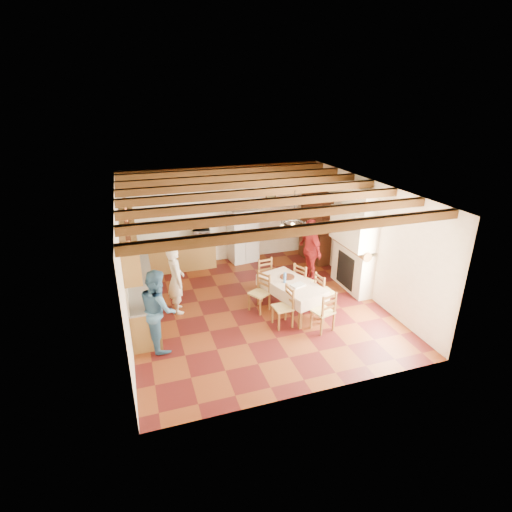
# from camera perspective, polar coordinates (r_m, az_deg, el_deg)

# --- Properties ---
(floor) EXTENTS (6.00, 6.50, 0.02)m
(floor) POSITION_cam_1_polar(r_m,az_deg,el_deg) (10.09, -0.01, -7.32)
(floor) COLOR #461111
(floor) RESTS_ON ground
(ceiling) EXTENTS (6.00, 6.50, 0.02)m
(ceiling) POSITION_cam_1_polar(r_m,az_deg,el_deg) (8.98, -0.01, 9.66)
(ceiling) COLOR white
(ceiling) RESTS_ON ground
(wall_back) EXTENTS (6.00, 0.02, 3.00)m
(wall_back) POSITION_cam_1_polar(r_m,az_deg,el_deg) (12.40, -4.74, 5.98)
(wall_back) COLOR beige
(wall_back) RESTS_ON ground
(wall_front) EXTENTS (6.00, 0.02, 3.00)m
(wall_front) POSITION_cam_1_polar(r_m,az_deg,el_deg) (6.73, 8.80, -9.16)
(wall_front) COLOR beige
(wall_front) RESTS_ON ground
(wall_left) EXTENTS (0.02, 6.50, 3.00)m
(wall_left) POSITION_cam_1_polar(r_m,az_deg,el_deg) (9.03, -18.48, -1.57)
(wall_left) COLOR beige
(wall_left) RESTS_ON ground
(wall_right) EXTENTS (0.02, 6.50, 3.00)m
(wall_right) POSITION_cam_1_polar(r_m,az_deg,el_deg) (10.70, 15.51, 2.51)
(wall_right) COLOR beige
(wall_right) RESTS_ON ground
(ceiling_beams) EXTENTS (6.00, 6.30, 0.16)m
(ceiling_beams) POSITION_cam_1_polar(r_m,az_deg,el_deg) (9.00, -0.01, 9.04)
(ceiling_beams) COLOR #37240C
(ceiling_beams) RESTS_ON ground
(lower_cabinets_left) EXTENTS (0.60, 4.30, 0.86)m
(lower_cabinets_left) POSITION_cam_1_polar(r_m,az_deg,el_deg) (10.42, -16.17, -4.51)
(lower_cabinets_left) COLOR brown
(lower_cabinets_left) RESTS_ON ground
(lower_cabinets_back) EXTENTS (2.30, 0.60, 0.86)m
(lower_cabinets_back) POSITION_cam_1_polar(r_m,az_deg,el_deg) (12.22, -11.31, 0.03)
(lower_cabinets_back) COLOR brown
(lower_cabinets_back) RESTS_ON ground
(countertop_left) EXTENTS (0.62, 4.30, 0.04)m
(countertop_left) POSITION_cam_1_polar(r_m,az_deg,el_deg) (10.23, -16.44, -2.26)
(countertop_left) COLOR gray
(countertop_left) RESTS_ON lower_cabinets_left
(countertop_back) EXTENTS (2.34, 0.62, 0.04)m
(countertop_back) POSITION_cam_1_polar(r_m,az_deg,el_deg) (12.06, -11.47, 2.01)
(countertop_back) COLOR gray
(countertop_back) RESTS_ON lower_cabinets_back
(backsplash_left) EXTENTS (0.03, 4.30, 0.60)m
(backsplash_left) POSITION_cam_1_polar(r_m,az_deg,el_deg) (10.11, -18.24, -0.80)
(backsplash_left) COLOR beige
(backsplash_left) RESTS_ON ground
(backsplash_back) EXTENTS (2.30, 0.03, 0.60)m
(backsplash_back) POSITION_cam_1_polar(r_m,az_deg,el_deg) (12.22, -11.76, 3.85)
(backsplash_back) COLOR beige
(backsplash_back) RESTS_ON ground
(upper_cabinets) EXTENTS (0.35, 4.20, 0.70)m
(upper_cabinets) POSITION_cam_1_polar(r_m,az_deg,el_deg) (9.88, -17.77, 2.77)
(upper_cabinets) COLOR brown
(upper_cabinets) RESTS_ON ground
(fireplace) EXTENTS (0.56, 1.60, 2.80)m
(fireplace) POSITION_cam_1_polar(r_m,az_deg,el_deg) (10.73, 13.59, 2.21)
(fireplace) COLOR beige
(fireplace) RESTS_ON ground
(wall_picture) EXTENTS (0.34, 0.03, 0.42)m
(wall_picture) POSITION_cam_1_polar(r_m,az_deg,el_deg) (12.71, 2.11, 8.09)
(wall_picture) COLOR black
(wall_picture) RESTS_ON ground
(refrigerator) EXTENTS (0.93, 0.80, 1.68)m
(refrigerator) POSITION_cam_1_polar(r_m,az_deg,el_deg) (12.51, -1.93, 3.03)
(refrigerator) COLOR silver
(refrigerator) RESTS_ON floor
(hutch) EXTENTS (0.67, 1.28, 2.21)m
(hutch) POSITION_cam_1_polar(r_m,az_deg,el_deg) (12.59, 8.63, 4.19)
(hutch) COLOR #33160C
(hutch) RESTS_ON floor
(dining_table) EXTENTS (1.33, 1.90, 0.75)m
(dining_table) POSITION_cam_1_polar(r_m,az_deg,el_deg) (9.67, 5.09, -4.22)
(dining_table) COLOR #EDE6CB
(dining_table) RESTS_ON floor
(chandelier) EXTENTS (0.47, 0.47, 0.03)m
(chandelier) POSITION_cam_1_polar(r_m,az_deg,el_deg) (9.08, 5.43, 4.73)
(chandelier) COLOR black
(chandelier) RESTS_ON ground
(chair_left_near) EXTENTS (0.43, 0.44, 0.96)m
(chair_left_near) POSITION_cam_1_polar(r_m,az_deg,el_deg) (9.13, 3.81, -7.26)
(chair_left_near) COLOR brown
(chair_left_near) RESTS_ON floor
(chair_left_far) EXTENTS (0.56, 0.56, 0.96)m
(chair_left_far) POSITION_cam_1_polar(r_m,az_deg,el_deg) (9.72, 0.46, -5.26)
(chair_left_far) COLOR brown
(chair_left_far) RESTS_ON floor
(chair_right_near) EXTENTS (0.45, 0.47, 0.96)m
(chair_right_near) POSITION_cam_1_polar(r_m,az_deg,el_deg) (9.93, 9.79, -4.97)
(chair_right_near) COLOR brown
(chair_right_near) RESTS_ON floor
(chair_right_far) EXTENTS (0.55, 0.56, 0.96)m
(chair_right_far) POSITION_cam_1_polar(r_m,az_deg,el_deg) (10.41, 6.79, -3.44)
(chair_right_far) COLOR brown
(chair_right_far) RESTS_ON floor
(chair_end_near) EXTENTS (0.51, 0.49, 0.96)m
(chair_end_near) POSITION_cam_1_polar(r_m,az_deg,el_deg) (9.09, 9.57, -7.72)
(chair_end_near) COLOR brown
(chair_end_near) RESTS_ON floor
(chair_end_far) EXTENTS (0.46, 0.44, 0.96)m
(chair_end_far) POSITION_cam_1_polar(r_m,az_deg,el_deg) (10.50, 1.71, -3.05)
(chair_end_far) COLOR brown
(chair_end_far) RESTS_ON floor
(person_man) EXTENTS (0.44, 0.64, 1.69)m
(person_man) POSITION_cam_1_polar(r_m,az_deg,el_deg) (9.72, -11.37, -3.34)
(person_man) COLOR silver
(person_man) RESTS_ON floor
(person_woman_blue) EXTENTS (0.79, 0.94, 1.75)m
(person_woman_blue) POSITION_cam_1_polar(r_m,az_deg,el_deg) (8.47, -13.78, -7.40)
(person_woman_blue) COLOR #37648E
(person_woman_blue) RESTS_ON floor
(person_woman_red) EXTENTS (0.52, 1.09, 1.81)m
(person_woman_red) POSITION_cam_1_polar(r_m,az_deg,el_deg) (11.22, 7.71, 0.83)
(person_woman_red) COLOR #AE2226
(person_woman_red) RESTS_ON floor
(microwave) EXTENTS (0.53, 0.38, 0.28)m
(microwave) POSITION_cam_1_polar(r_m,az_deg,el_deg) (12.11, -7.80, 3.14)
(microwave) COLOR silver
(microwave) RESTS_ON countertop_back
(fridge_vase) EXTENTS (0.35, 0.35, 0.29)m
(fridge_vase) POSITION_cam_1_polar(r_m,az_deg,el_deg) (12.20, -2.47, 7.35)
(fridge_vase) COLOR #33160C
(fridge_vase) RESTS_ON refrigerator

